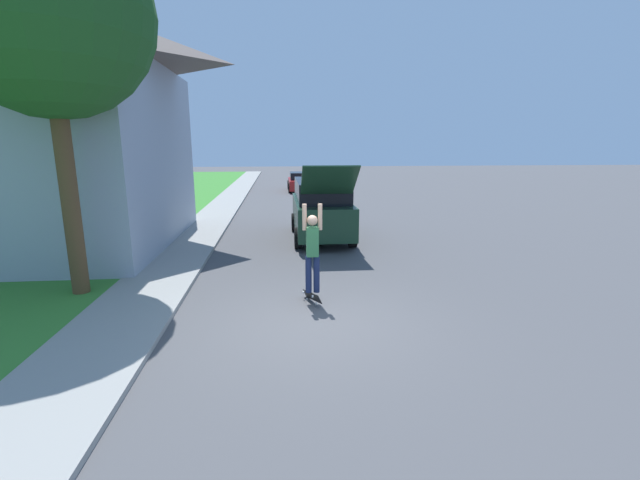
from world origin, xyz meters
name	(u,v)px	position (x,y,z in m)	size (l,w,h in m)	color
ground_plane	(312,322)	(0.00, 0.00, 0.00)	(120.00, 120.00, 0.00)	#49494C
lawn	(40,253)	(-8.00, 6.00, 0.04)	(10.00, 80.00, 0.08)	#387F2D
sidewalk	(185,249)	(-3.60, 6.00, 0.05)	(1.80, 80.00, 0.10)	gray
house	(25,115)	(-8.39, 7.01, 4.23)	(9.21, 9.04, 7.99)	#99A3B2
lawn_tree_near	(46,12)	(-5.04, 1.97, 5.84)	(4.13, 4.13, 7.85)	brown
suv_parked	(321,208)	(0.91, 7.45, 1.12)	(2.03, 5.43, 2.75)	#193823
car_down_street	(301,182)	(1.01, 23.71, 0.65)	(1.86, 4.25, 1.36)	maroon
skateboarder	(312,248)	(0.08, 0.94, 1.23)	(0.41, 0.22, 1.88)	#192347
skateboard	(312,297)	(0.07, 1.00, 0.14)	(0.37, 0.79, 0.33)	black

